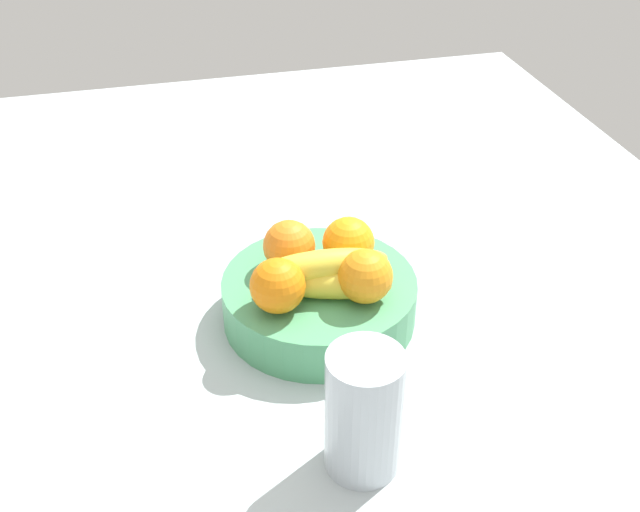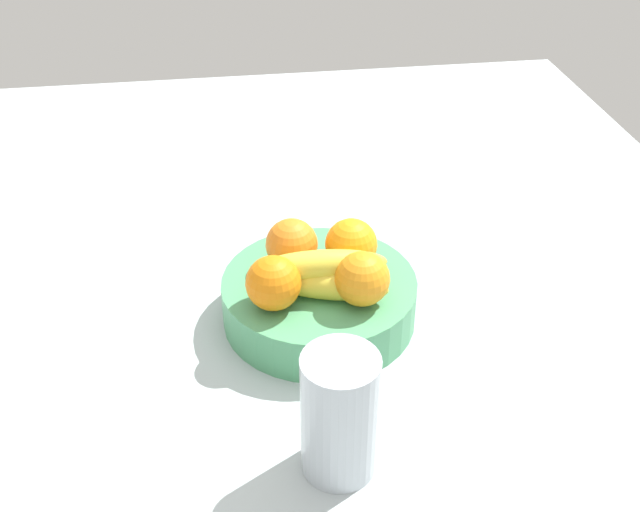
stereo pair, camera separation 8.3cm
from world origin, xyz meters
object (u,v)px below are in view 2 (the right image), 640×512
Objects in this scene: orange_center at (273,283)px; banana_bunch at (321,275)px; thermos_tumbler at (340,415)px; orange_front_right at (292,244)px; orange_front_left at (351,244)px; orange_back_left at (362,279)px; fruit_bowl at (320,299)px.

banana_bunch is at bearing 103.64° from orange_center.
orange_center is at bearing -167.00° from thermos_tumbler.
orange_center is (8.36, -3.28, 0.00)cm from orange_front_right.
orange_center is at bearing -21.39° from orange_front_right.
orange_front_right is 7.48cm from banana_bunch.
orange_front_left and orange_center have the same top height.
thermos_tumbler is (20.53, -6.31, -2.18)cm from orange_back_left.
orange_front_left is 0.41× the size of banana_bunch.
orange_front_right reaches higher than fruit_bowl.
orange_front_right is at bearing 158.61° from orange_center.
fruit_bowl is at bearing 39.88° from orange_front_right.
orange_back_left is 0.41× the size of banana_bunch.
thermos_tumbler is (25.68, -1.66, 4.54)cm from fruit_bowl.
banana_bunch reaches higher than fruit_bowl.
fruit_bowl is 3.71× the size of orange_front_left.
orange_back_left is at bearing 41.11° from orange_front_right.
orange_front_left is at bearing 179.88° from orange_back_left.
orange_front_right and orange_back_left have the same top height.
orange_back_left is at bearing 162.92° from thermos_tumbler.
orange_front_left is 8.04cm from orange_front_right.
thermos_tumbler is (29.63, 1.63, -2.18)cm from orange_front_right.
orange_center is at bearing -93.78° from orange_back_left.
orange_front_left reaches higher than banana_bunch.
banana_bunch is (2.90, -0.30, 6.27)cm from fruit_bowl.
thermos_tumbler reaches higher than orange_center.
orange_front_right is 1.00× the size of orange_back_left.
fruit_bowl is at bearing -137.99° from orange_back_left.
thermos_tumbler reaches higher than orange_back_left.
orange_front_right is at bearing -138.89° from orange_back_left.
thermos_tumbler is at bearing -3.70° from fruit_bowl.
banana_bunch is at bearing 176.57° from thermos_tumbler.
orange_front_right is at bearing -156.33° from banana_bunch.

